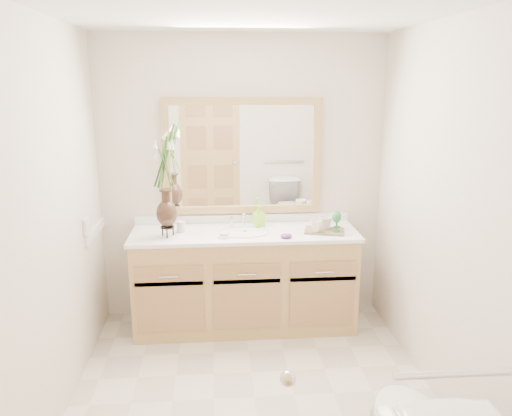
{
  "coord_description": "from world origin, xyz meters",
  "views": [
    {
      "loc": [
        -0.22,
        -2.86,
        2.03
      ],
      "look_at": [
        0.06,
        0.65,
        1.12
      ],
      "focal_mm": 35.0,
      "sensor_mm": 36.0,
      "label": 1
    }
  ],
  "objects": [
    {
      "name": "grab_bar",
      "position": [
        0.7,
        -1.27,
        0.95
      ],
      "size": [
        0.55,
        0.03,
        0.03
      ],
      "primitive_type": "cylinder",
      "rotation": [
        0.0,
        1.57,
        0.0
      ],
      "color": "silver",
      "rests_on": "wall_front"
    },
    {
      "name": "wall_left",
      "position": [
        -1.2,
        0.0,
        1.2
      ],
      "size": [
        0.02,
        2.6,
        2.4
      ],
      "primitive_type": "cube",
      "color": "silver",
      "rests_on": "floor"
    },
    {
      "name": "tumbler",
      "position": [
        -0.51,
        1.05,
        0.87
      ],
      "size": [
        0.07,
        0.07,
        0.09
      ],
      "primitive_type": "cylinder",
      "color": "beige",
      "rests_on": "counter"
    },
    {
      "name": "counter",
      "position": [
        0.0,
        1.01,
        0.82
      ],
      "size": [
        1.84,
        0.57,
        0.03
      ],
      "primitive_type": "cube",
      "color": "white",
      "rests_on": "vanity"
    },
    {
      "name": "tray",
      "position": [
        0.65,
        0.96,
        0.84
      ],
      "size": [
        0.36,
        0.28,
        0.02
      ],
      "primitive_type": "cube",
      "rotation": [
        0.0,
        0.0,
        -0.26
      ],
      "color": "brown",
      "rests_on": "counter"
    },
    {
      "name": "wall_right",
      "position": [
        1.2,
        0.0,
        1.2
      ],
      "size": [
        0.02,
        2.6,
        2.4
      ],
      "primitive_type": "cube",
      "color": "silver",
      "rests_on": "floor"
    },
    {
      "name": "goblet_back",
      "position": [
        0.77,
        1.02,
        0.94
      ],
      "size": [
        0.06,
        0.06,
        0.14
      ],
      "color": "#236A37",
      "rests_on": "tray"
    },
    {
      "name": "goblet_front",
      "position": [
        0.73,
        0.91,
        0.95
      ],
      "size": [
        0.07,
        0.07,
        0.16
      ],
      "color": "#236A37",
      "rests_on": "tray"
    },
    {
      "name": "mirror",
      "position": [
        0.0,
        1.28,
        1.41
      ],
      "size": [
        1.32,
        0.04,
        0.97
      ],
      "color": "white",
      "rests_on": "wall_back"
    },
    {
      "name": "mug_left",
      "position": [
        0.57,
        0.92,
        0.9
      ],
      "size": [
        0.13,
        0.12,
        0.1
      ],
      "primitive_type": "imported",
      "rotation": [
        0.0,
        0.0,
        -0.4
      ],
      "color": "beige",
      "rests_on": "tray"
    },
    {
      "name": "wall_front",
      "position": [
        0.0,
        -1.3,
        1.2
      ],
      "size": [
        2.4,
        0.02,
        2.4
      ],
      "primitive_type": "cube",
      "color": "silver",
      "rests_on": "floor"
    },
    {
      "name": "sink",
      "position": [
        0.0,
        1.0,
        0.78
      ],
      "size": [
        0.38,
        0.34,
        0.23
      ],
      "color": "white",
      "rests_on": "counter"
    },
    {
      "name": "vanity",
      "position": [
        0.0,
        1.01,
        0.4
      ],
      "size": [
        1.8,
        0.55,
        0.8
      ],
      "color": "tan",
      "rests_on": "floor"
    },
    {
      "name": "flower_vase",
      "position": [
        -0.61,
        0.94,
        1.36
      ],
      "size": [
        0.19,
        0.19,
        0.78
      ],
      "rotation": [
        0.0,
        0.0,
        -0.18
      ],
      "color": "black",
      "rests_on": "counter"
    },
    {
      "name": "ceiling",
      "position": [
        0.0,
        0.0,
        2.4
      ],
      "size": [
        2.4,
        2.6,
        0.02
      ],
      "primitive_type": "cube",
      "color": "white",
      "rests_on": "wall_back"
    },
    {
      "name": "mug_right",
      "position": [
        0.66,
        1.0,
        0.9
      ],
      "size": [
        0.12,
        0.12,
        0.11
      ],
      "primitive_type": "imported",
      "rotation": [
        0.0,
        0.0,
        0.17
      ],
      "color": "beige",
      "rests_on": "tray"
    },
    {
      "name": "door",
      "position": [
        -0.3,
        -1.29,
        1.0
      ],
      "size": [
        0.8,
        0.03,
        2.0
      ],
      "primitive_type": "cube",
      "color": "tan",
      "rests_on": "floor"
    },
    {
      "name": "wall_back",
      "position": [
        0.0,
        1.3,
        1.2
      ],
      "size": [
        2.4,
        0.02,
        2.4
      ],
      "primitive_type": "cube",
      "color": "silver",
      "rests_on": "floor"
    },
    {
      "name": "purple_dish",
      "position": [
        0.31,
        0.82,
        0.85
      ],
      "size": [
        0.1,
        0.09,
        0.03
      ],
      "primitive_type": "ellipsoid",
      "rotation": [
        0.0,
        0.0,
        -0.13
      ],
      "color": "#622672",
      "rests_on": "counter"
    },
    {
      "name": "soap_dish",
      "position": [
        -0.17,
        0.88,
        0.84
      ],
      "size": [
        0.11,
        0.11,
        0.03
      ],
      "color": "beige",
      "rests_on": "counter"
    },
    {
      "name": "switch_plate",
      "position": [
        -1.19,
        0.76,
        0.98
      ],
      "size": [
        0.02,
        0.12,
        0.12
      ],
      "primitive_type": "cube",
      "color": "white",
      "rests_on": "wall_left"
    },
    {
      "name": "soap_bottle",
      "position": [
        0.13,
        1.15,
        0.91
      ],
      "size": [
        0.1,
        0.1,
        0.16
      ],
      "primitive_type": "imported",
      "rotation": [
        0.0,
        0.0,
        0.41
      ],
      "color": "#96E435",
      "rests_on": "counter"
    },
    {
      "name": "floor",
      "position": [
        0.0,
        0.0,
        0.0
      ],
      "size": [
        2.6,
        2.6,
        0.0
      ],
      "primitive_type": "plane",
      "color": "beige",
      "rests_on": "ground"
    }
  ]
}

